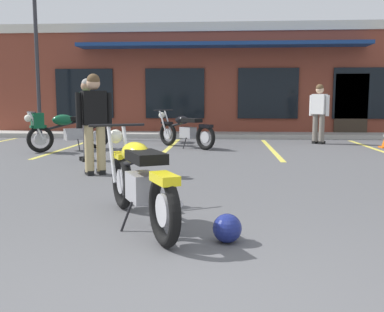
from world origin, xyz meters
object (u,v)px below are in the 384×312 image
motorcycle_black_cruiser (185,130)px  person_near_building (87,114)px  person_in_black_shirt (94,118)px  person_by_back_row (319,110)px  parking_lot_lamp_post (34,33)px  helmet_on_pavement (227,228)px  motorcycle_silver_naked (65,129)px  motorcycle_foreground_classic (139,179)px

motorcycle_black_cruiser → person_near_building: person_near_building is taller
motorcycle_black_cruiser → person_in_black_shirt: bearing=-105.1°
person_in_black_shirt → person_by_back_row: 7.28m
parking_lot_lamp_post → helmet_on_pavement: bearing=-58.8°
motorcycle_silver_naked → motorcycle_foreground_classic: bearing=-63.8°
motorcycle_black_cruiser → helmet_on_pavement: size_ratio=6.54×
motorcycle_black_cruiser → helmet_on_pavement: (1.04, -7.57, -0.33)m
person_in_black_shirt → parking_lot_lamp_post: parking_lot_lamp_post is taller
motorcycle_foreground_classic → motorcycle_black_cruiser: (-0.16, 7.06, 0.00)m
person_by_back_row → parking_lot_lamp_post: bearing=173.2°
person_by_back_row → person_in_black_shirt: bearing=-131.3°
helmet_on_pavement → person_by_back_row: bearing=73.4°
person_near_building → motorcycle_black_cruiser: bearing=55.5°
motorcycle_foreground_classic → parking_lot_lamp_post: parking_lot_lamp_post is taller
motorcycle_silver_naked → parking_lot_lamp_post: size_ratio=0.34×
motorcycle_black_cruiser → person_in_black_shirt: 4.41m
motorcycle_silver_naked → person_near_building: bearing=-56.7°
motorcycle_foreground_classic → person_near_building: person_near_building is taller
motorcycle_black_cruiser → motorcycle_silver_naked: bearing=-162.0°
motorcycle_black_cruiser → person_near_building: size_ratio=1.02×
motorcycle_foreground_classic → person_near_building: bearing=113.4°
motorcycle_black_cruiser → helmet_on_pavement: bearing=-82.2°
helmet_on_pavement → motorcycle_silver_naked: bearing=120.4°
helmet_on_pavement → motorcycle_black_cruiser: bearing=97.8°
person_by_back_row → helmet_on_pavement: person_by_back_row is taller
person_by_back_row → helmet_on_pavement: size_ratio=6.44×
motorcycle_foreground_classic → motorcycle_black_cruiser: bearing=91.3°
motorcycle_foreground_classic → parking_lot_lamp_post: bearing=118.5°
person_in_black_shirt → person_near_building: size_ratio=1.00×
person_in_black_shirt → person_by_back_row: same height
motorcycle_black_cruiser → person_by_back_row: person_by_back_row is taller
motorcycle_foreground_classic → person_in_black_shirt: size_ratio=1.15×
person_by_back_row → helmet_on_pavement: (-2.63, -8.81, -0.82)m
motorcycle_black_cruiser → person_in_black_shirt: size_ratio=1.02×
motorcycle_foreground_classic → parking_lot_lamp_post: 10.96m
parking_lot_lamp_post → person_by_back_row: bearing=-6.8°
person_in_black_shirt → motorcycle_foreground_classic: bearing=-65.4°
person_by_back_row → person_near_building: (-5.44, -3.82, 0.00)m
motorcycle_foreground_classic → motorcycle_silver_naked: size_ratio=1.10×
motorcycle_silver_naked → person_in_black_shirt: bearing=-62.4°
motorcycle_foreground_classic → motorcycle_silver_naked: bearing=116.2°
person_in_black_shirt → parking_lot_lamp_post: (-3.77, 6.48, 2.33)m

